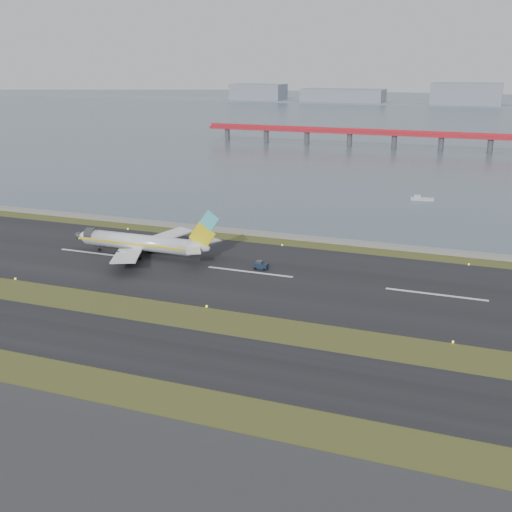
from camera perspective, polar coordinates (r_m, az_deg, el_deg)
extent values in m
plane|color=#344619|center=(116.07, -5.99, -5.86)|extent=(1000.00, 1000.00, 0.00)
cube|color=black|center=(106.44, -8.91, -8.15)|extent=(1000.00, 18.00, 0.10)
cube|color=black|center=(141.67, -0.56, -1.44)|extent=(1000.00, 45.00, 0.10)
cube|color=gray|center=(168.63, 3.16, 1.73)|extent=(1000.00, 2.50, 1.00)
cube|color=#4B5D6B|center=(559.05, 16.07, 11.80)|extent=(1400.00, 800.00, 1.30)
cube|color=red|center=(348.32, 16.18, 10.22)|extent=(260.00, 5.00, 1.60)
cube|color=red|center=(348.16, 16.20, 10.47)|extent=(260.00, 0.40, 1.40)
cylinder|color=#4C4C51|center=(369.43, 0.91, 10.53)|extent=(2.80, 2.80, 7.00)
cylinder|color=#4C4C51|center=(348.83, 16.12, 9.49)|extent=(2.80, 2.80, 7.00)
cube|color=gray|center=(718.16, 17.30, 12.73)|extent=(1400.00, 80.00, 1.00)
cube|color=gray|center=(764.86, 0.21, 14.37)|extent=(60.00, 35.00, 18.00)
cube|color=gray|center=(735.76, 7.74, 13.96)|extent=(90.00, 35.00, 14.00)
cube|color=gray|center=(716.94, 18.20, 13.53)|extent=(70.00, 35.00, 22.00)
cylinder|color=white|center=(154.86, -10.46, 1.22)|extent=(28.00, 3.80, 3.80)
cone|color=white|center=(163.31, -15.16, 1.73)|extent=(3.20, 3.80, 3.80)
cone|color=white|center=(147.24, -5.05, 0.74)|extent=(5.00, 3.80, 3.80)
cube|color=yellow|center=(153.29, -10.83, 1.04)|extent=(31.00, 0.06, 0.45)
cube|color=yellow|center=(156.43, -10.10, 1.40)|extent=(31.00, 0.06, 0.45)
cube|color=white|center=(147.02, -11.41, 0.03)|extent=(11.31, 15.89, 1.66)
cube|color=white|center=(161.03, -8.23, 1.68)|extent=(11.31, 15.89, 1.66)
cylinder|color=#39393E|center=(150.26, -11.43, -0.08)|extent=(4.20, 2.10, 2.10)
cylinder|color=#39393E|center=(160.07, -9.17, 1.10)|extent=(4.20, 2.10, 2.10)
cube|color=yellow|center=(146.12, -4.80, 1.80)|extent=(6.80, 0.35, 6.85)
cube|color=#54DCEE|center=(144.40, -4.15, 3.15)|extent=(4.85, 0.37, 4.90)
cube|color=white|center=(143.70, -5.61, 0.52)|extent=(5.64, 6.80, 0.22)
cube|color=white|center=(150.27, -4.33, 1.29)|extent=(5.64, 6.80, 0.22)
cylinder|color=black|center=(161.52, -13.75, 0.54)|extent=(0.80, 0.28, 0.80)
cylinder|color=black|center=(152.64, -10.46, -0.17)|extent=(1.00, 0.38, 1.00)
cylinder|color=black|center=(157.23, -9.41, 0.40)|extent=(1.00, 0.38, 1.00)
cube|color=#142237|center=(143.35, 0.44, -0.88)|extent=(3.08, 1.74, 1.15)
cube|color=#39393E|center=(143.24, 0.30, -0.57)|extent=(1.35, 1.45, 0.67)
cylinder|color=black|center=(143.19, -0.06, -1.12)|extent=(0.67, 0.29, 0.67)
cylinder|color=black|center=(144.55, 0.16, -0.94)|extent=(0.67, 0.29, 0.67)
cylinder|color=black|center=(142.48, 0.73, -1.22)|extent=(0.67, 0.29, 0.67)
cylinder|color=black|center=(143.84, 0.94, -1.04)|extent=(0.67, 0.29, 0.67)
cube|color=silver|center=(221.71, 14.56, 4.91)|extent=(7.77, 3.40, 0.97)
cube|color=silver|center=(221.48, 14.16, 5.16)|extent=(2.37, 2.00, 0.97)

